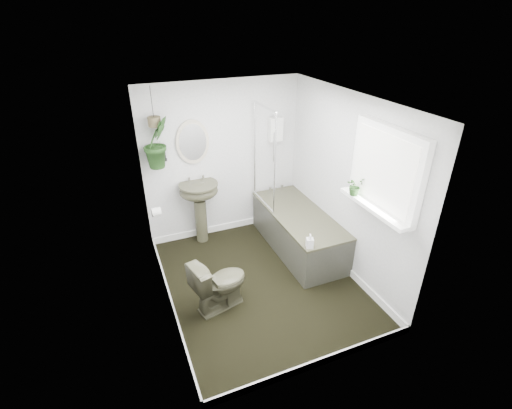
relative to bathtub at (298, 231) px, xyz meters
name	(u,v)px	position (x,y,z in m)	size (l,w,h in m)	color
floor	(260,282)	(-0.80, -0.50, -0.30)	(2.30, 2.80, 0.02)	black
ceiling	(262,99)	(-0.80, -0.50, 2.02)	(2.30, 2.80, 0.02)	white
wall_back	(223,161)	(-0.80, 0.91, 0.86)	(2.30, 0.02, 2.30)	silver
wall_front	(327,275)	(-0.80, -1.91, 0.86)	(2.30, 0.02, 2.30)	silver
wall_left	(158,222)	(-1.96, -0.50, 0.86)	(0.02, 2.80, 2.30)	silver
wall_right	(346,186)	(0.36, -0.50, 0.86)	(0.02, 2.80, 2.30)	silver
skirting	(260,278)	(-0.80, -0.50, -0.24)	(2.30, 2.80, 0.10)	white
bathtub	(298,231)	(0.00, 0.00, 0.00)	(0.72, 1.72, 0.58)	#3D3D2B
bath_screen	(264,158)	(-0.33, 0.49, 0.99)	(0.04, 0.72, 1.40)	silver
shower_box	(276,129)	(0.00, 0.84, 1.26)	(0.20, 0.10, 0.35)	white
oval_mirror	(193,142)	(-1.23, 0.87, 1.21)	(0.46, 0.03, 0.62)	#C0B49C
wall_sconce	(164,153)	(-1.63, 0.86, 1.11)	(0.04, 0.04, 0.22)	black
toilet_roll_holder	(156,212)	(-1.90, 0.20, 0.61)	(0.11, 0.11, 0.11)	white
window_recess	(386,170)	(0.29, -1.20, 1.36)	(0.08, 1.00, 0.90)	white
window_sill	(374,207)	(0.22, -1.20, 0.94)	(0.18, 1.00, 0.04)	white
window_blinds	(382,170)	(0.24, -1.20, 1.36)	(0.01, 0.86, 0.76)	white
toilet	(220,283)	(-1.40, -0.72, 0.04)	(0.37, 0.65, 0.67)	#3D3D2B
pedestal_sink	(201,212)	(-1.23, 0.74, 0.18)	(0.55, 0.47, 0.94)	#3D3D2B
sill_plant	(355,186)	(0.17, -0.90, 1.07)	(0.19, 0.17, 0.21)	black
hanging_plant	(157,143)	(-1.72, 0.75, 1.30)	(0.37, 0.29, 0.66)	black
soap_bottle	(310,241)	(-0.29, -0.79, 0.38)	(0.08, 0.09, 0.19)	#373433
hanging_pot	(154,122)	(-1.72, 0.75, 1.57)	(0.16, 0.16, 0.12)	brown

